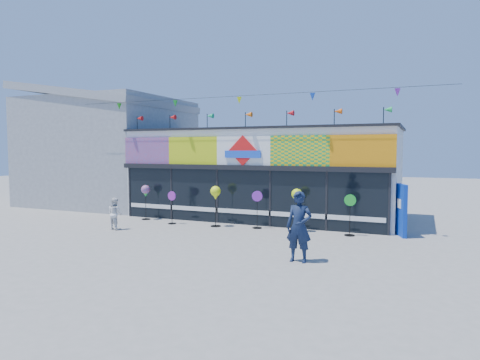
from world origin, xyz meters
The scene contains 12 objects.
ground centered at (0.00, 0.00, 0.00)m, with size 80.00×80.00×0.00m, color slate.
kite_shop centered at (0.00, 5.94, 2.05)m, with size 16.00×5.70×5.31m.
neighbour_building centered at (-10.00, 7.00, 3.20)m, with size 8.18×7.20×6.87m.
blue_sign centered at (6.21, 3.46, 0.95)m, with size 0.44×0.94×1.90m.
spinner_0 centered at (-4.54, 2.89, 1.24)m, with size 0.39×0.39×1.55m.
spinner_1 centered at (-2.84, 2.38, 0.73)m, with size 0.39×0.35×1.39m.
spinner_2 centered at (-0.86, 2.55, 1.33)m, with size 0.42×0.42×1.66m.
spinner_3 centered at (0.85, 2.84, 0.80)m, with size 0.42×0.38×1.50m.
spinner_4 centered at (2.49, 2.78, 1.32)m, with size 0.42×0.42×1.66m.
spinner_5 centered at (4.49, 2.78, 0.80)m, with size 0.43×0.39×1.52m.
adult_man centered at (3.76, -1.50, 0.99)m, with size 0.72×0.48×1.99m, color #121D39.
child centered at (-4.21, 0.40, 0.63)m, with size 0.61×0.35×1.25m, color silver.
Camera 1 is at (6.90, -12.97, 3.12)m, focal length 32.00 mm.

